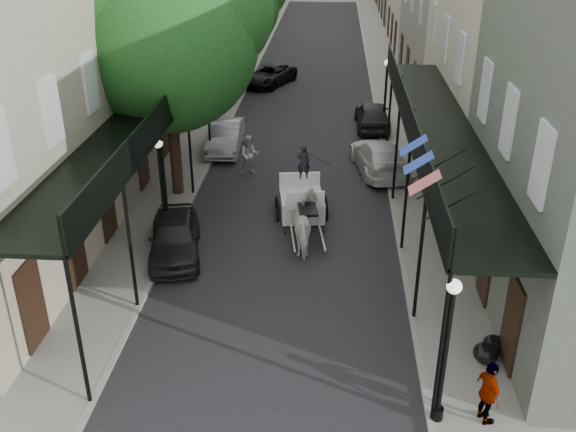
% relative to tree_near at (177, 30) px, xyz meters
% --- Properties ---
extents(ground, '(140.00, 140.00, 0.00)m').
position_rel_tree_near_xyz_m(ground, '(4.20, -10.18, -6.49)').
color(ground, gray).
rests_on(ground, ground).
extents(road, '(8.00, 90.00, 0.01)m').
position_rel_tree_near_xyz_m(road, '(4.20, 9.82, -6.48)').
color(road, black).
rests_on(road, ground).
extents(sidewalk_left, '(2.20, 90.00, 0.12)m').
position_rel_tree_near_xyz_m(sidewalk_left, '(-0.80, 9.82, -6.43)').
color(sidewalk_left, gray).
rests_on(sidewalk_left, ground).
extents(sidewalk_right, '(2.20, 90.00, 0.12)m').
position_rel_tree_near_xyz_m(sidewalk_right, '(9.20, 9.82, -6.43)').
color(sidewalk_right, gray).
rests_on(sidewalk_right, ground).
extents(gallery_left, '(2.20, 18.05, 4.88)m').
position_rel_tree_near_xyz_m(gallery_left, '(-0.59, -3.20, -2.44)').
color(gallery_left, black).
rests_on(gallery_left, sidewalk_left).
extents(gallery_right, '(2.20, 18.05, 4.88)m').
position_rel_tree_near_xyz_m(gallery_right, '(8.99, -3.20, -2.44)').
color(gallery_right, black).
rests_on(gallery_right, sidewalk_right).
extents(tree_near, '(7.31, 6.80, 9.63)m').
position_rel_tree_near_xyz_m(tree_near, '(0.00, 0.00, 0.00)').
color(tree_near, '#382619').
rests_on(tree_near, sidewalk_left).
extents(lamppost_right_near, '(0.32, 0.32, 3.71)m').
position_rel_tree_near_xyz_m(lamppost_right_near, '(8.30, -12.18, -4.44)').
color(lamppost_right_near, black).
rests_on(lamppost_right_near, sidewalk_right).
extents(lamppost_left, '(0.32, 0.32, 3.71)m').
position_rel_tree_near_xyz_m(lamppost_left, '(0.10, -4.18, -4.44)').
color(lamppost_left, black).
rests_on(lamppost_left, sidewalk_left).
extents(lamppost_right_far, '(0.32, 0.32, 3.71)m').
position_rel_tree_near_xyz_m(lamppost_right_far, '(8.30, 7.82, -4.44)').
color(lamppost_right_far, black).
rests_on(lamppost_right_far, sidewalk_right).
extents(horse, '(1.28, 2.30, 1.84)m').
position_rel_tree_near_xyz_m(horse, '(5.00, -4.18, -5.57)').
color(horse, silver).
rests_on(horse, ground).
extents(carriage, '(2.11, 2.90, 3.08)m').
position_rel_tree_near_xyz_m(carriage, '(4.60, -1.33, -5.29)').
color(carriage, black).
rests_on(carriage, ground).
extents(pedestrian_walking, '(0.93, 0.78, 1.73)m').
position_rel_tree_near_xyz_m(pedestrian_walking, '(2.20, 2.28, -5.62)').
color(pedestrian_walking, beige).
rests_on(pedestrian_walking, ground).
extents(pedestrian_sidewalk_left, '(1.29, 0.78, 1.95)m').
position_rel_tree_near_xyz_m(pedestrian_sidewalk_left, '(-1.60, 9.05, -5.39)').
color(pedestrian_sidewalk_left, gray).
rests_on(pedestrian_sidewalk_left, sidewalk_left).
extents(pedestrian_sidewalk_right, '(0.65, 1.02, 1.62)m').
position_rel_tree_near_xyz_m(pedestrian_sidewalk_right, '(9.36, -12.18, -5.56)').
color(pedestrian_sidewalk_right, gray).
rests_on(pedestrian_sidewalk_right, sidewalk_right).
extents(car_left_near, '(2.39, 4.29, 1.38)m').
position_rel_tree_near_xyz_m(car_left_near, '(0.60, -4.97, -5.80)').
color(car_left_near, black).
rests_on(car_left_near, ground).
extents(car_left_mid, '(1.61, 4.21, 1.37)m').
position_rel_tree_near_xyz_m(car_left_mid, '(0.69, 5.12, -5.80)').
color(car_left_mid, '#A6A6AB').
rests_on(car_left_mid, ground).
extents(car_left_far, '(3.69, 4.99, 1.26)m').
position_rel_tree_near_xyz_m(car_left_far, '(1.60, 17.18, -5.86)').
color(car_left_far, black).
rests_on(car_left_far, ground).
extents(car_right_near, '(2.75, 5.03, 1.38)m').
position_rel_tree_near_xyz_m(car_right_near, '(7.80, 2.91, -5.80)').
color(car_right_near, silver).
rests_on(car_right_near, ground).
extents(car_right_far, '(1.82, 4.24, 1.43)m').
position_rel_tree_near_xyz_m(car_right_far, '(7.80, 8.82, -5.77)').
color(car_right_far, black).
rests_on(car_right_far, ground).
extents(trash_bags, '(0.90, 1.05, 0.55)m').
position_rel_tree_near_xyz_m(trash_bags, '(9.91, -9.89, -6.11)').
color(trash_bags, black).
rests_on(trash_bags, sidewalk_right).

